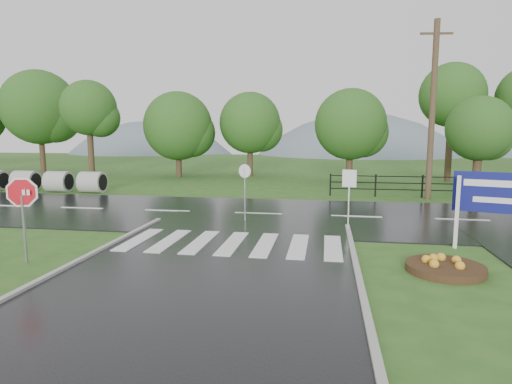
# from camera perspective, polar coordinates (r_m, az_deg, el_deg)

# --- Properties ---
(ground) EXTENTS (120.00, 120.00, 0.00)m
(ground) POSITION_cam_1_polar(r_m,az_deg,el_deg) (8.52, -10.72, -15.52)
(ground) COLOR #2D581D
(ground) RESTS_ON ground
(main_road) EXTENTS (90.00, 8.00, 0.04)m
(main_road) POSITION_cam_1_polar(r_m,az_deg,el_deg) (17.87, 0.31, -3.00)
(main_road) COLOR black
(main_road) RESTS_ON ground
(crosswalk) EXTENTS (6.50, 2.80, 0.02)m
(crosswalk) POSITION_cam_1_polar(r_m,az_deg,el_deg) (13.06, -3.16, -6.81)
(crosswalk) COLOR silver
(crosswalk) RESTS_ON ground
(fence_west) EXTENTS (9.58, 0.08, 1.20)m
(fence_west) POSITION_cam_1_polar(r_m,az_deg,el_deg) (24.01, 21.30, 0.99)
(fence_west) COLOR black
(fence_west) RESTS_ON ground
(hills) EXTENTS (102.00, 48.00, 48.00)m
(hills) POSITION_cam_1_polar(r_m,az_deg,el_deg) (74.76, 9.68, -6.92)
(hills) COLOR slate
(hills) RESTS_ON ground
(treeline) EXTENTS (83.20, 5.20, 10.00)m
(treeline) POSITION_cam_1_polar(r_m,az_deg,el_deg) (31.56, 6.11, 1.68)
(treeline) COLOR #235219
(treeline) RESTS_ON ground
(culvert_pipes) EXTENTS (7.60, 1.20, 1.20)m
(culvert_pipes) POSITION_cam_1_polar(r_m,az_deg,el_deg) (27.78, -26.61, 1.30)
(culvert_pipes) COLOR #9E9B93
(culvert_pipes) RESTS_ON ground
(stop_sign) EXTENTS (1.02, 0.35, 2.39)m
(stop_sign) POSITION_cam_1_polar(r_m,az_deg,el_deg) (12.51, -28.71, -0.84)
(stop_sign) COLOR #939399
(stop_sign) RESTS_ON ground
(estate_billboard) EXTENTS (2.50, 0.84, 2.25)m
(estate_billboard) POSITION_cam_1_polar(r_m,az_deg,el_deg) (14.10, 29.97, -0.59)
(estate_billboard) COLOR silver
(estate_billboard) RESTS_ON ground
(flower_bed) EXTENTS (1.86, 1.86, 0.37)m
(flower_bed) POSITION_cam_1_polar(r_m,az_deg,el_deg) (11.54, 23.91, -9.06)
(flower_bed) COLOR #332111
(flower_bed) RESTS_ON ground
(reg_sign_small) EXTENTS (0.46, 0.15, 2.15)m
(reg_sign_small) POSITION_cam_1_polar(r_m,az_deg,el_deg) (14.77, 12.31, 0.50)
(reg_sign_small) COLOR #939399
(reg_sign_small) RESTS_ON ground
(reg_sign_round) EXTENTS (0.49, 0.19, 2.21)m
(reg_sign_round) POSITION_cam_1_polar(r_m,az_deg,el_deg) (16.19, -1.49, 0.88)
(reg_sign_round) COLOR #939399
(reg_sign_round) RESTS_ON ground
(utility_pole_east) EXTENTS (1.58, 0.30, 8.88)m
(utility_pole_east) POSITION_cam_1_polar(r_m,az_deg,el_deg) (23.44, 22.47, 10.07)
(utility_pole_east) COLOR #473523
(utility_pole_east) RESTS_ON ground
(entrance_tree_left) EXTENTS (3.47, 3.47, 5.35)m
(entrance_tree_left) POSITION_cam_1_polar(r_m,az_deg,el_deg) (26.12, 27.66, 7.46)
(entrance_tree_left) COLOR #3D2B1C
(entrance_tree_left) RESTS_ON ground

